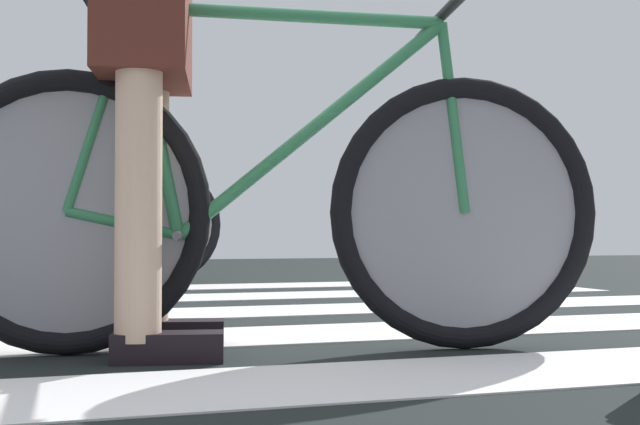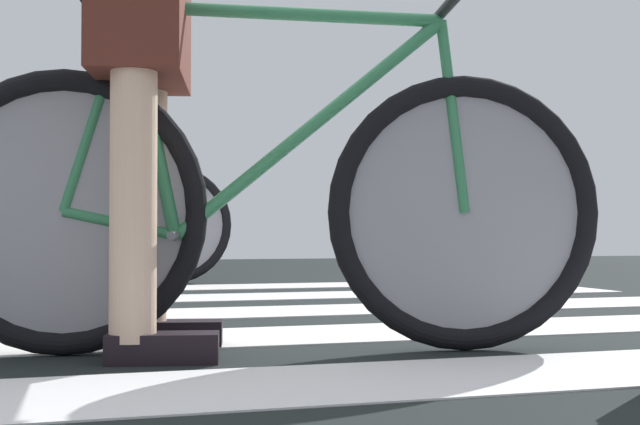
# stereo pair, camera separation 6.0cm
# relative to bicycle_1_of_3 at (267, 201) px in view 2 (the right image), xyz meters

# --- Properties ---
(ground) EXTENTS (18.00, 14.00, 0.02)m
(ground) POSITION_rel_bicycle_1_of_3_xyz_m (-0.28, 0.71, -0.40)
(ground) COLOR black
(crosswalk_markings) EXTENTS (5.46, 4.25, 0.00)m
(crosswalk_markings) POSITION_rel_bicycle_1_of_3_xyz_m (-0.27, 0.70, -0.38)
(crosswalk_markings) COLOR silver
(crosswalk_markings) RESTS_ON ground
(bicycle_1_of_3) EXTENTS (1.71, 0.56, 0.93)m
(bicycle_1_of_3) POSITION_rel_bicycle_1_of_3_xyz_m (0.00, 0.00, 0.00)
(bicycle_1_of_3) COLOR black
(bicycle_1_of_3) RESTS_ON ground
(cyclist_1_of_3) EXTENTS (0.38, 0.45, 0.96)m
(cyclist_1_of_3) POSITION_rel_bicycle_1_of_3_xyz_m (-0.30, 0.06, 0.24)
(cyclist_1_of_3) COLOR beige
(cyclist_1_of_3) RESTS_ON ground
(bicycle_3_of_3) EXTENTS (1.74, 0.52, 0.93)m
(bicycle_3_of_3) POSITION_rel_bicycle_1_of_3_xyz_m (-0.40, 3.06, 0.00)
(bicycle_3_of_3) COLOR black
(bicycle_3_of_3) RESTS_ON ground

